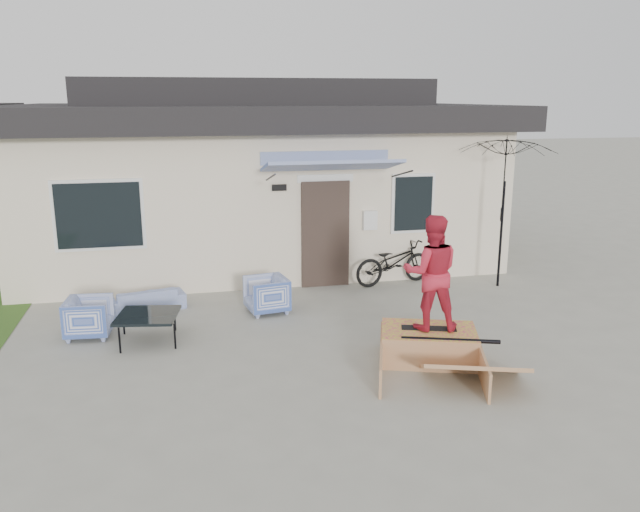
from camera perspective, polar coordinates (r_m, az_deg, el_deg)
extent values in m
plane|color=gray|center=(8.52, 0.67, -11.54)|extent=(90.00, 90.00, 0.00)
cube|color=beige|center=(15.73, -6.02, 6.01)|extent=(10.00, 7.00, 3.00)
cube|color=black|center=(15.58, -6.19, 12.40)|extent=(10.80, 7.80, 0.50)
cube|color=black|center=(15.58, -6.24, 14.42)|extent=(7.50, 4.50, 0.60)
cube|color=#372922|center=(12.53, 0.48, 1.94)|extent=(0.95, 0.08, 2.10)
cube|color=white|center=(12.21, -19.14, 3.47)|extent=(1.60, 0.06, 1.30)
cube|color=white|center=(12.95, 8.28, 4.67)|extent=(0.90, 0.06, 1.20)
cube|color=#3050AB|center=(11.82, 1.06, 8.08)|extent=(2.50, 1.09, 0.29)
imported|color=#3050AB|center=(11.70, -15.34, -3.44)|extent=(1.40, 0.70, 0.53)
imported|color=#3050AB|center=(10.68, -19.94, -5.01)|extent=(0.69, 0.73, 0.69)
imported|color=#3050AB|center=(11.19, -4.81, -3.30)|extent=(0.74, 0.77, 0.70)
cube|color=black|center=(10.23, -15.08, -6.21)|extent=(1.03, 1.03, 0.44)
imported|color=black|center=(12.87, 6.61, -0.12)|extent=(1.81, 0.97, 1.10)
cylinder|color=black|center=(13.02, 15.87, 1.86)|extent=(0.05, 0.05, 2.10)
imported|color=black|center=(12.89, 16.07, 4.90)|extent=(2.19, 2.09, 0.90)
cube|color=black|center=(9.31, 9.70, -6.32)|extent=(0.80, 0.43, 0.05)
imported|color=red|center=(9.05, 9.92, -1.29)|extent=(0.93, 0.79, 1.64)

